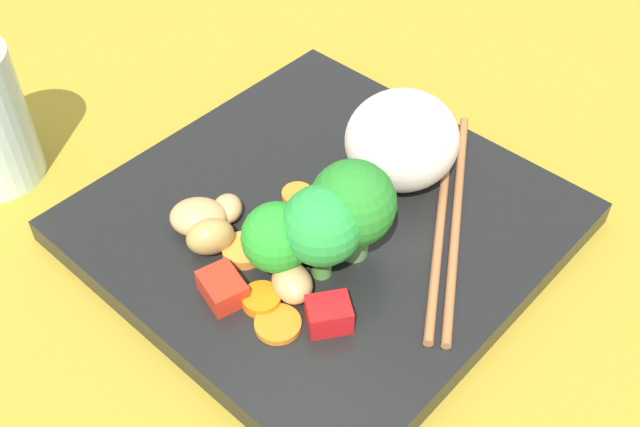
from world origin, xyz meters
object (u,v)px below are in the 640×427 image
Objects in this scene: broccoli_floret_1 at (353,205)px; chopstick_pair at (449,216)px; square_plate at (324,222)px; carrot_slice_3 at (299,193)px; rice_mound at (402,141)px.

broccoli_floret_1 reaches higher than chopstick_pair.
square_plate is 8.68cm from chopstick_pair.
carrot_slice_3 is at bearing 87.67° from chopstick_pair.
broccoli_floret_1 is (3.72, -1.61, 5.23)cm from square_plate.
rice_mound reaches higher than carrot_slice_3.
carrot_slice_3 is at bearing -125.40° from rice_mound.
square_plate is at bearing -3.48° from carrot_slice_3.
chopstick_pair is at bearing 27.84° from carrot_slice_3.
chopstick_pair reaches higher than square_plate.
chopstick_pair is at bearing 64.35° from broccoli_floret_1.
carrot_slice_3 is 10.58cm from chopstick_pair.
chopstick_pair reaches higher than carrot_slice_3.
square_plate is 1.47× the size of chopstick_pair.
chopstick_pair is at bearing -12.09° from rice_mound.
square_plate is 3.93× the size of broccoli_floret_1.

